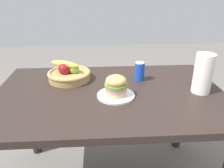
# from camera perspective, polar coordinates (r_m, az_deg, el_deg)

# --- Properties ---
(dining_table) EXTENTS (1.40, 0.90, 0.75)m
(dining_table) POSITION_cam_1_polar(r_m,az_deg,el_deg) (1.43, -0.58, -5.59)
(dining_table) COLOR #2D231E
(dining_table) RESTS_ON ground_plane
(plate) EXTENTS (0.22, 0.22, 0.01)m
(plate) POSITION_cam_1_polar(r_m,az_deg,el_deg) (1.33, 0.98, -2.89)
(plate) COLOR white
(plate) RESTS_ON dining_table
(sandwich) EXTENTS (0.13, 0.13, 0.12)m
(sandwich) POSITION_cam_1_polar(r_m,az_deg,el_deg) (1.30, 1.00, -0.31)
(sandwich) COLOR #E5BC75
(sandwich) RESTS_ON plate
(soda_can) EXTENTS (0.07, 0.07, 0.13)m
(soda_can) POSITION_cam_1_polar(r_m,az_deg,el_deg) (1.53, 6.97, 3.19)
(soda_can) COLOR blue
(soda_can) RESTS_ON dining_table
(fruit_basket) EXTENTS (0.29, 0.29, 0.14)m
(fruit_basket) POSITION_cam_1_polar(r_m,az_deg,el_deg) (1.56, -10.83, 2.55)
(fruit_basket) COLOR tan
(fruit_basket) RESTS_ON dining_table
(paper_towel_roll) EXTENTS (0.11, 0.11, 0.24)m
(paper_towel_roll) POSITION_cam_1_polar(r_m,az_deg,el_deg) (1.44, 22.05, 2.46)
(paper_towel_roll) COLOR white
(paper_towel_roll) RESTS_ON dining_table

